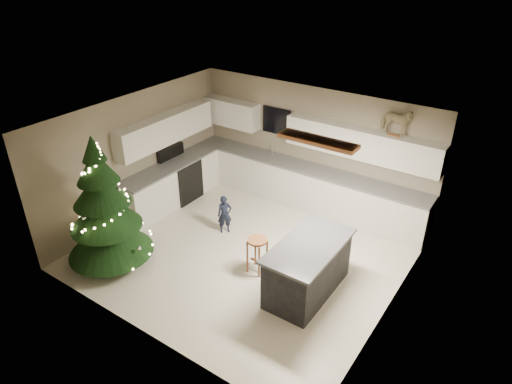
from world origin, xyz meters
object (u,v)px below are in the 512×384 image
toddler (225,215)px  rocking_horse (396,122)px  island (308,268)px  christmas_tree (105,214)px  bar_stool (257,247)px

toddler → rocking_horse: 3.72m
island → christmas_tree: christmas_tree is taller
island → rocking_horse: bearing=83.6°
toddler → rocking_horse: rocking_horse is taller
island → rocking_horse: size_ratio=2.70×
island → bar_stool: 0.99m
christmas_tree → toddler: christmas_tree is taller
bar_stool → christmas_tree: christmas_tree is taller
toddler → bar_stool: bearing=-76.2°
bar_stool → toddler: toddler is taller
island → rocking_horse: 3.20m
bar_stool → toddler: size_ratio=0.84×
bar_stool → rocking_horse: 3.43m
rocking_horse → island: bearing=170.5°
bar_stool → christmas_tree: bearing=-151.3°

